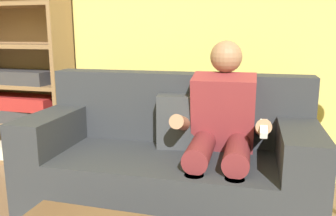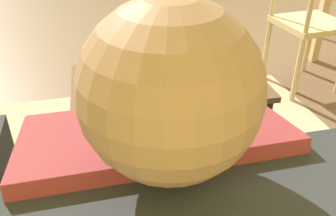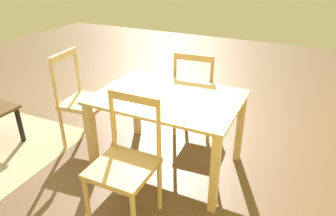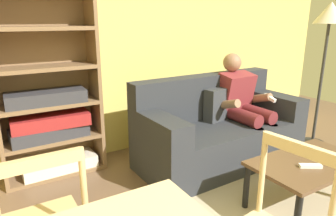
{
  "view_description": "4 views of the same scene",
  "coord_description": "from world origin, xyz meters",
  "views": [
    {
      "loc": [
        1.59,
        0.14,
        1.2
      ],
      "look_at": [
        1.02,
        2.21,
        0.75
      ],
      "focal_mm": 37.28,
      "sensor_mm": 36.0,
      "label": 1
    },
    {
      "loc": [
        1.42,
        2.79,
        1.25
      ],
      "look_at": [
        1.08,
        1.19,
        0.25
      ],
      "focal_mm": 38.47,
      "sensor_mm": 36.0,
      "label": 2
    },
    {
      "loc": [
        -1.98,
        2.79,
        1.78
      ],
      "look_at": [
        -0.95,
        0.64,
        0.6
      ],
      "focal_mm": 32.82,
      "sensor_mm": 36.0,
      "label": 3
    },
    {
      "loc": [
        -1.09,
        -0.18,
        1.53
      ],
      "look_at": [
        0.04,
        1.7,
        0.9
      ],
      "focal_mm": 32.88,
      "sensor_mm": 36.0,
      "label": 4
    }
  ],
  "objects": [
    {
      "name": "wall_back",
      "position": [
        0.0,
        3.14,
        1.29
      ],
      "size": [
        7.04,
        0.12,
        2.59
      ],
      "primitive_type": "cube",
      "color": "#DBC660",
      "rests_on": "ground_plane"
    },
    {
      "name": "tv_remote",
      "position": [
        0.99,
        1.11,
        0.43
      ],
      "size": [
        0.17,
        0.13,
        0.02
      ],
      "primitive_type": "cube",
      "rotation": [
        0.0,
        0.0,
        1.0
      ],
      "color": "white",
      "rests_on": "coffee_table"
    },
    {
      "name": "bookshelf",
      "position": [
        -0.6,
        2.9,
        0.74
      ],
      "size": [
        0.96,
        0.36,
        1.83
      ],
      "color": "brown",
      "rests_on": "ground_plane"
    },
    {
      "name": "person_lounging",
      "position": [
        1.35,
        2.25,
        0.61
      ],
      "size": [
        0.6,
        0.86,
        1.16
      ],
      "color": "maroon",
      "rests_on": "ground_plane"
    },
    {
      "name": "floor_lamp",
      "position": [
        2.38,
        2.01,
        1.45
      ],
      "size": [
        0.36,
        0.36,
        1.72
      ],
      "color": "black",
      "rests_on": "ground_plane"
    },
    {
      "name": "coffee_table",
      "position": [
        1.08,
        1.19,
        0.36
      ],
      "size": [
        0.97,
        0.57,
        0.42
      ],
      "color": "brown",
      "rests_on": "ground_plane"
    },
    {
      "name": "couch",
      "position": [
        1.02,
        2.27,
        0.35
      ],
      "size": [
        1.85,
        0.87,
        0.94
      ],
      "color": "#282B30",
      "rests_on": "ground_plane"
    },
    {
      "name": "area_rug",
      "position": [
        1.08,
        1.19,
        0.0
      ],
      "size": [
        2.03,
        1.45,
        0.01
      ],
      "primitive_type": "cube",
      "rotation": [
        0.0,
        0.0,
        0.02
      ],
      "color": "tan",
      "rests_on": "ground_plane"
    }
  ]
}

